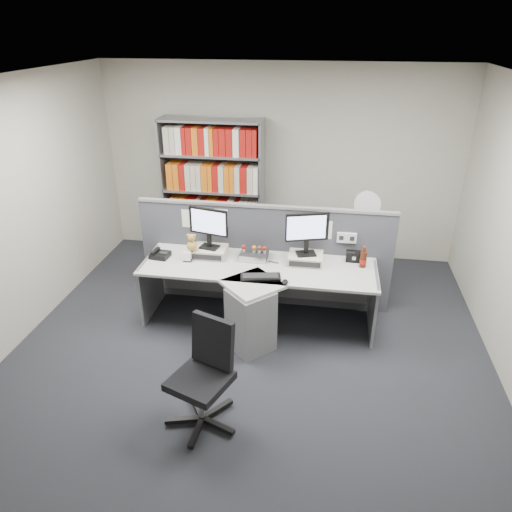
% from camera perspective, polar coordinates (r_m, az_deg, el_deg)
% --- Properties ---
extents(ground, '(5.50, 5.50, 0.00)m').
position_cam_1_polar(ground, '(5.00, -1.21, -12.83)').
color(ground, '#27292F').
rests_on(ground, ground).
extents(room_shell, '(5.04, 5.54, 2.72)m').
position_cam_1_polar(room_shell, '(4.11, -1.45, 6.95)').
color(room_shell, '#B0AD9D').
rests_on(room_shell, ground).
extents(partition, '(3.00, 0.08, 1.27)m').
position_cam_1_polar(partition, '(5.69, 1.01, 0.18)').
color(partition, '#45464F').
rests_on(partition, ground).
extents(desk, '(2.60, 1.20, 0.72)m').
position_cam_1_polar(desk, '(5.21, -0.10, -4.84)').
color(desk, '#B3B4AD').
rests_on(desk, ground).
extents(monitor_riser_left, '(0.38, 0.31, 0.10)m').
position_cam_1_polar(monitor_riser_left, '(5.50, -5.55, 0.52)').
color(monitor_riser_left, beige).
rests_on(monitor_riser_left, desk).
extents(monitor_riser_right, '(0.38, 0.31, 0.10)m').
position_cam_1_polar(monitor_riser_right, '(5.35, 5.94, -0.29)').
color(monitor_riser_right, beige).
rests_on(monitor_riser_right, desk).
extents(monitor_left, '(0.46, 0.19, 0.48)m').
position_cam_1_polar(monitor_left, '(5.37, -5.69, 3.74)').
color(monitor_left, black).
rests_on(monitor_left, monitor_riser_left).
extents(monitor_right, '(0.47, 0.21, 0.49)m').
position_cam_1_polar(monitor_right, '(5.21, 6.11, 3.06)').
color(monitor_right, black).
rests_on(monitor_right, monitor_riser_right).
extents(desktop_pc, '(0.30, 0.27, 0.08)m').
position_cam_1_polar(desktop_pc, '(5.42, -0.20, 0.13)').
color(desktop_pc, black).
rests_on(desktop_pc, desk).
extents(figurines, '(0.29, 0.05, 0.09)m').
position_cam_1_polar(figurines, '(5.37, -0.08, 0.92)').
color(figurines, beige).
rests_on(figurines, desktop_pc).
extents(keyboard, '(0.44, 0.23, 0.03)m').
position_cam_1_polar(keyboard, '(5.02, 0.54, -2.50)').
color(keyboard, black).
rests_on(keyboard, desk).
extents(mouse, '(0.07, 0.10, 0.04)m').
position_cam_1_polar(mouse, '(4.92, 3.49, -3.12)').
color(mouse, black).
rests_on(mouse, desk).
extents(desk_phone, '(0.22, 0.21, 0.09)m').
position_cam_1_polar(desk_phone, '(5.56, -11.44, 0.17)').
color(desk_phone, black).
rests_on(desk_phone, desk).
extents(desk_calendar, '(0.09, 0.07, 0.11)m').
position_cam_1_polar(desk_calendar, '(5.41, -8.21, -0.17)').
color(desk_calendar, black).
rests_on(desk_calendar, desk).
extents(plush_toy, '(0.12, 0.12, 0.21)m').
position_cam_1_polar(plush_toy, '(5.40, -7.69, 1.48)').
color(plush_toy, '#AA8338').
rests_on(plush_toy, monitor_riser_left).
extents(speaker, '(0.18, 0.10, 0.12)m').
position_cam_1_polar(speaker, '(5.46, 11.63, -0.05)').
color(speaker, black).
rests_on(speaker, desk).
extents(cola_bottle, '(0.08, 0.08, 0.25)m').
position_cam_1_polar(cola_bottle, '(5.34, 12.70, -0.38)').
color(cola_bottle, '#3F190A').
rests_on(cola_bottle, desk).
extents(shelving_unit, '(1.41, 0.40, 2.00)m').
position_cam_1_polar(shelving_unit, '(6.82, -5.13, 7.56)').
color(shelving_unit, gray).
rests_on(shelving_unit, ground).
extents(filing_cabinet, '(0.45, 0.61, 0.70)m').
position_cam_1_polar(filing_cabinet, '(6.46, 12.49, -0.07)').
color(filing_cabinet, gray).
rests_on(filing_cabinet, ground).
extents(desk_fan, '(0.33, 0.20, 0.56)m').
position_cam_1_polar(desk_fan, '(6.19, 13.12, 5.75)').
color(desk_fan, white).
rests_on(desk_fan, filing_cabinet).
extents(office_chair, '(0.63, 0.64, 0.95)m').
position_cam_1_polar(office_chair, '(4.14, -6.12, -13.56)').
color(office_chair, silver).
rests_on(office_chair, ground).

